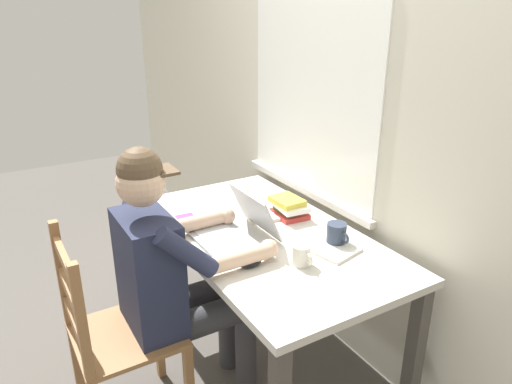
# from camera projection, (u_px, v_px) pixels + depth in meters

# --- Properties ---
(ground_plane) EXTENTS (8.00, 8.00, 0.00)m
(ground_plane) POSITION_uv_depth(u_px,v_px,m) (263.00, 358.00, 2.51)
(ground_plane) COLOR #56514C
(back_wall) EXTENTS (6.00, 0.08, 2.60)m
(back_wall) POSITION_uv_depth(u_px,v_px,m) (349.00, 104.00, 2.27)
(back_wall) COLOR beige
(back_wall) RESTS_ON ground
(desk) EXTENTS (1.42, 0.79, 0.74)m
(desk) POSITION_uv_depth(u_px,v_px,m) (264.00, 250.00, 2.28)
(desk) COLOR beige
(desk) RESTS_ON ground
(seated_person) EXTENTS (0.50, 0.60, 1.25)m
(seated_person) POSITION_uv_depth(u_px,v_px,m) (174.00, 271.00, 2.01)
(seated_person) COLOR #232842
(seated_person) RESTS_ON ground
(wooden_chair) EXTENTS (0.42, 0.42, 0.94)m
(wooden_chair) POSITION_uv_depth(u_px,v_px,m) (113.00, 337.00, 1.96)
(wooden_chair) COLOR olive
(wooden_chair) RESTS_ON ground
(laptop) EXTENTS (0.33, 0.33, 0.22)m
(laptop) POSITION_uv_depth(u_px,v_px,m) (236.00, 228.00, 2.17)
(laptop) COLOR #ADAFB2
(laptop) RESTS_ON desk
(computer_mouse) EXTENTS (0.06, 0.10, 0.03)m
(computer_mouse) POSITION_uv_depth(u_px,v_px,m) (250.00, 262.00, 1.95)
(computer_mouse) COLOR black
(computer_mouse) RESTS_ON desk
(coffee_mug_white) EXTENTS (0.11, 0.08, 0.09)m
(coffee_mug_white) POSITION_uv_depth(u_px,v_px,m) (302.00, 255.00, 1.95)
(coffee_mug_white) COLOR silver
(coffee_mug_white) RESTS_ON desk
(coffee_mug_dark) EXTENTS (0.13, 0.09, 0.10)m
(coffee_mug_dark) POSITION_uv_depth(u_px,v_px,m) (337.00, 234.00, 2.11)
(coffee_mug_dark) COLOR #2D384C
(coffee_mug_dark) RESTS_ON desk
(coffee_mug_spare) EXTENTS (0.12, 0.08, 0.09)m
(coffee_mug_spare) POSITION_uv_depth(u_px,v_px,m) (243.00, 195.00, 2.58)
(coffee_mug_spare) COLOR white
(coffee_mug_spare) RESTS_ON desk
(book_stack_main) EXTENTS (0.21, 0.16, 0.10)m
(book_stack_main) POSITION_uv_depth(u_px,v_px,m) (289.00, 207.00, 2.40)
(book_stack_main) COLOR #BC332D
(book_stack_main) RESTS_ON desk
(paper_pile_near_laptop) EXTENTS (0.24, 0.24, 0.02)m
(paper_pile_near_laptop) POSITION_uv_depth(u_px,v_px,m) (263.00, 213.00, 2.43)
(paper_pile_near_laptop) COLOR silver
(paper_pile_near_laptop) RESTS_ON desk
(paper_pile_back_corner) EXTENTS (0.27, 0.23, 0.01)m
(paper_pile_back_corner) POSITION_uv_depth(u_px,v_px,m) (329.00, 247.00, 2.09)
(paper_pile_back_corner) COLOR silver
(paper_pile_back_corner) RESTS_ON desk
(landscape_photo_print) EXTENTS (0.13, 0.10, 0.00)m
(landscape_photo_print) POSITION_uv_depth(u_px,v_px,m) (187.00, 219.00, 2.39)
(landscape_photo_print) COLOR #7A4293
(landscape_photo_print) RESTS_ON desk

